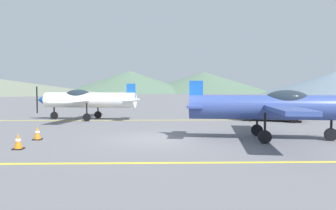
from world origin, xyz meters
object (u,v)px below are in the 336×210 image
traffic_cone_front (18,141)px  traffic_cone_side (37,133)px  airplane_near (272,106)px  car_sedan (273,109)px  airplane_mid (86,100)px

traffic_cone_front → traffic_cone_side: 2.18m
airplane_near → car_sedan: 8.64m
airplane_near → car_sedan: size_ratio=1.86×
airplane_mid → car_sedan: (13.12, -1.10, -0.61)m
airplane_mid → traffic_cone_side: size_ratio=14.64×
traffic_cone_front → traffic_cone_side: size_ratio=1.00×
airplane_mid → traffic_cone_front: 11.20m
airplane_mid → traffic_cone_side: 9.04m
airplane_mid → traffic_cone_side: bearing=-90.4°
traffic_cone_side → car_sedan: bearing=30.8°
airplane_mid → airplane_near: bearing=-42.1°
airplane_near → airplane_mid: same height
airplane_near → traffic_cone_front: airplane_near is taller
airplane_near → traffic_cone_front: size_ratio=14.65×
car_sedan → traffic_cone_front: car_sedan is taller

